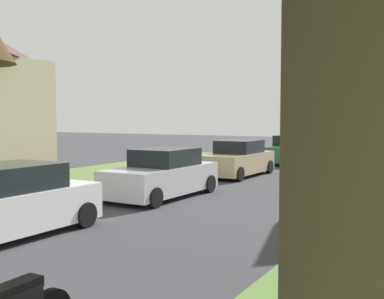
{
  "coord_description": "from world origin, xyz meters",
  "views": [
    {
      "loc": [
        6.34,
        -0.37,
        2.6
      ],
      "look_at": [
        0.08,
        10.51,
        1.74
      ],
      "focal_mm": 44.52,
      "sensor_mm": 36.0,
      "label": 1
    }
  ],
  "objects_px": {
    "parked_sedan_white": "(3,204)",
    "parked_sedan_tan": "(237,160)",
    "parked_sedan_green": "(291,151)",
    "parked_sedan_silver": "(162,175)"
  },
  "relations": [
    {
      "from": "parked_sedan_silver",
      "to": "parked_sedan_tan",
      "type": "relative_size",
      "value": 1.0
    },
    {
      "from": "parked_sedan_white",
      "to": "parked_sedan_green",
      "type": "height_order",
      "value": "same"
    },
    {
      "from": "parked_sedan_tan",
      "to": "parked_sedan_green",
      "type": "relative_size",
      "value": 1.0
    },
    {
      "from": "parked_sedan_white",
      "to": "parked_sedan_silver",
      "type": "relative_size",
      "value": 1.0
    },
    {
      "from": "parked_sedan_silver",
      "to": "parked_sedan_tan",
      "type": "height_order",
      "value": "same"
    },
    {
      "from": "parked_sedan_silver",
      "to": "parked_sedan_green",
      "type": "xyz_separation_m",
      "value": [
        0.02,
        13.09,
        0.0
      ]
    },
    {
      "from": "parked_sedan_silver",
      "to": "parked_sedan_green",
      "type": "bearing_deg",
      "value": 89.9
    },
    {
      "from": "parked_sedan_tan",
      "to": "parked_sedan_white",
      "type": "bearing_deg",
      "value": -89.4
    },
    {
      "from": "parked_sedan_white",
      "to": "parked_sedan_tan",
      "type": "relative_size",
      "value": 1.0
    },
    {
      "from": "parked_sedan_white",
      "to": "parked_sedan_silver",
      "type": "bearing_deg",
      "value": 89.15
    }
  ]
}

